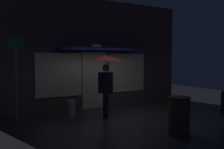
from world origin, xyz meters
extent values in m
plane|color=#2D2D33|center=(0.00, 0.00, 0.00)|extent=(18.00, 18.00, 0.00)
cube|color=brown|center=(0.00, 2.35, 2.13)|extent=(8.19, 0.30, 4.26)
cube|color=beige|center=(0.00, 2.18, 1.10)|extent=(1.10, 0.04, 2.20)
cube|color=beige|center=(-1.46, 2.18, 1.35)|extent=(1.75, 0.04, 1.60)
cube|color=beige|center=(1.52, 2.18, 1.35)|extent=(1.75, 0.04, 1.60)
cube|color=white|center=(0.00, 2.10, 2.45)|extent=(0.36, 0.16, 0.12)
cube|color=navy|center=(0.00, 1.85, 2.30)|extent=(3.20, 0.70, 0.08)
cylinder|color=black|center=(-0.42, 0.54, 0.41)|extent=(0.15, 0.15, 0.83)
cylinder|color=black|center=(-0.54, 0.39, 0.41)|extent=(0.15, 0.15, 0.83)
cube|color=black|center=(-0.48, 0.47, 1.16)|extent=(0.51, 0.48, 0.67)
cube|color=silver|center=(-0.56, 0.57, 1.16)|extent=(0.12, 0.11, 0.54)
cube|color=#721966|center=(-0.56, 0.57, 1.14)|extent=(0.05, 0.05, 0.43)
sphere|color=tan|center=(-0.48, 0.47, 1.64)|extent=(0.23, 0.23, 0.23)
cylinder|color=slate|center=(-0.48, 0.47, 1.62)|extent=(0.02, 0.02, 0.85)
cone|color=#4C0C0C|center=(-0.48, 0.47, 1.96)|extent=(1.24, 1.24, 0.18)
cylinder|color=#595B60|center=(-3.21, 0.67, 1.33)|extent=(0.07, 0.07, 2.65)
cube|color=#198C33|center=(-3.21, 0.65, 2.40)|extent=(0.40, 0.02, 0.30)
cylinder|color=#B2A899|center=(-1.43, 1.10, 0.28)|extent=(0.25, 0.25, 0.57)
cylinder|color=#473823|center=(0.19, -2.13, 0.46)|extent=(0.54, 0.54, 0.92)
cylinder|color=black|center=(0.19, -2.13, 0.95)|extent=(0.56, 0.56, 0.06)
camera|label=1|loc=(-4.55, -6.78, 1.97)|focal=41.04mm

